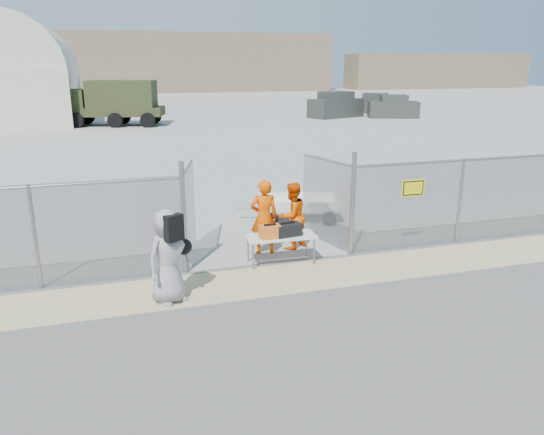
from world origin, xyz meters
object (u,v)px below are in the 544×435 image
object	(u,v)px
visitor	(169,256)
utility_trailer	(298,208)
security_worker_right	(292,216)
folding_table	(281,250)
security_worker_left	(264,217)

from	to	relation	value
visitor	utility_trailer	world-z (taller)	visitor
security_worker_right	utility_trailer	size ratio (longest dim) A/B	0.56
visitor	utility_trailer	size ratio (longest dim) A/B	0.62
security_worker_right	folding_table	bearing A→B (deg)	30.66
security_worker_left	utility_trailer	bearing A→B (deg)	-118.40
security_worker_left	visitor	world-z (taller)	visitor
folding_table	visitor	bearing A→B (deg)	-151.82
security_worker_left	folding_table	bearing A→B (deg)	109.86
folding_table	security_worker_left	bearing A→B (deg)	105.15
security_worker_right	visitor	xyz separation A→B (m)	(-3.27, -2.25, 0.09)
security_worker_left	utility_trailer	size ratio (longest dim) A/B	0.61
utility_trailer	security_worker_right	bearing A→B (deg)	-99.19
folding_table	utility_trailer	distance (m)	3.64
utility_trailer	visitor	bearing A→B (deg)	-118.94
utility_trailer	security_worker_left	bearing A→B (deg)	-111.26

